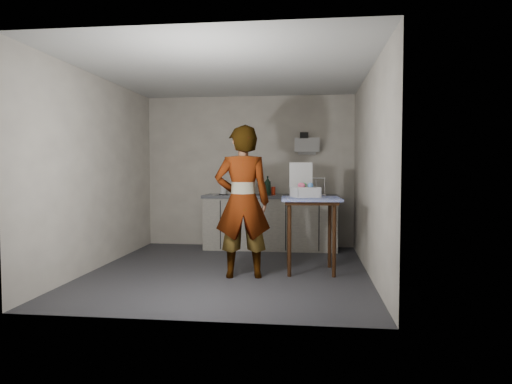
# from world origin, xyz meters

# --- Properties ---
(ground) EXTENTS (4.00, 4.00, 0.00)m
(ground) POSITION_xyz_m (0.00, 0.00, 0.00)
(ground) COLOR #2B2C31
(ground) RESTS_ON ground
(wall_back) EXTENTS (3.60, 0.02, 2.60)m
(wall_back) POSITION_xyz_m (0.00, 1.99, 1.30)
(wall_back) COLOR #BBB1A3
(wall_back) RESTS_ON ground
(wall_right) EXTENTS (0.02, 4.00, 2.60)m
(wall_right) POSITION_xyz_m (1.79, 0.00, 1.30)
(wall_right) COLOR #BBB1A3
(wall_right) RESTS_ON ground
(wall_left) EXTENTS (0.02, 4.00, 2.60)m
(wall_left) POSITION_xyz_m (-1.79, 0.00, 1.30)
(wall_left) COLOR #BBB1A3
(wall_left) RESTS_ON ground
(ceiling) EXTENTS (3.60, 4.00, 0.01)m
(ceiling) POSITION_xyz_m (0.00, 0.00, 2.60)
(ceiling) COLOR white
(ceiling) RESTS_ON wall_back
(kitchen_counter) EXTENTS (2.24, 0.62, 0.91)m
(kitchen_counter) POSITION_xyz_m (0.40, 1.70, 0.43)
(kitchen_counter) COLOR black
(kitchen_counter) RESTS_ON ground
(wall_shelf) EXTENTS (0.42, 0.18, 0.37)m
(wall_shelf) POSITION_xyz_m (1.00, 1.92, 1.75)
(wall_shelf) COLOR white
(wall_shelf) RESTS_ON ground
(side_table) EXTENTS (0.80, 0.80, 0.98)m
(side_table) POSITION_xyz_m (1.06, 0.07, 0.85)
(side_table) COLOR black
(side_table) RESTS_ON ground
(standing_man) EXTENTS (0.75, 0.56, 1.88)m
(standing_man) POSITION_xyz_m (0.22, -0.32, 0.94)
(standing_man) COLOR #B2A593
(standing_man) RESTS_ON ground
(soap_bottle) EXTENTS (0.15, 0.15, 0.32)m
(soap_bottle) POSITION_xyz_m (0.35, 1.66, 1.07)
(soap_bottle) COLOR black
(soap_bottle) RESTS_ON kitchen_counter
(soda_can) EXTENTS (0.07, 0.07, 0.14)m
(soda_can) POSITION_xyz_m (0.44, 1.72, 0.98)
(soda_can) COLOR red
(soda_can) RESTS_ON kitchen_counter
(dark_bottle) EXTENTS (0.08, 0.08, 0.26)m
(dark_bottle) POSITION_xyz_m (0.09, 1.73, 1.04)
(dark_bottle) COLOR black
(dark_bottle) RESTS_ON kitchen_counter
(paper_towel) EXTENTS (0.15, 0.15, 0.27)m
(paper_towel) POSITION_xyz_m (-0.40, 1.66, 1.04)
(paper_towel) COLOR black
(paper_towel) RESTS_ON kitchen_counter
(dish_rack) EXTENTS (0.42, 0.31, 0.29)m
(dish_rack) POSITION_xyz_m (1.10, 1.74, 0.98)
(dish_rack) COLOR white
(dish_rack) RESTS_ON kitchen_counter
(bakery_box) EXTENTS (0.43, 0.43, 0.46)m
(bakery_box) POSITION_xyz_m (0.98, 0.15, 1.08)
(bakery_box) COLOR white
(bakery_box) RESTS_ON side_table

